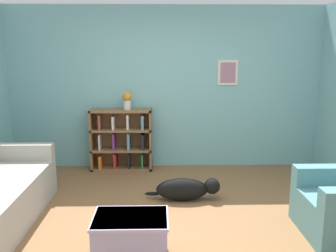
% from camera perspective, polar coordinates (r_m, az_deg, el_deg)
% --- Properties ---
extents(ground_plane, '(14.00, 14.00, 0.00)m').
position_cam_1_polar(ground_plane, '(4.28, 0.13, -15.03)').
color(ground_plane, brown).
extents(wall_back, '(5.60, 0.13, 2.60)m').
position_cam_1_polar(wall_back, '(6.10, -0.38, 5.83)').
color(wall_back, '#7AB7BC').
rests_on(wall_back, ground_plane).
extents(bookshelf, '(0.97, 0.30, 0.98)m').
position_cam_1_polar(bookshelf, '(6.08, -7.09, -2.11)').
color(bookshelf, olive).
rests_on(bookshelf, ground_plane).
extents(coffee_table, '(0.68, 0.50, 0.44)m').
position_cam_1_polar(coffee_table, '(3.58, -5.69, -16.57)').
color(coffee_table, '#ADA3CC').
rests_on(coffee_table, ground_plane).
extents(dog, '(0.98, 0.26, 0.29)m').
position_cam_1_polar(dog, '(4.90, 2.80, -9.55)').
color(dog, black).
rests_on(dog, ground_plane).
extents(vase, '(0.15, 0.15, 0.28)m').
position_cam_1_polar(vase, '(5.92, -6.26, 4.04)').
color(vase, silver).
rests_on(vase, bookshelf).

